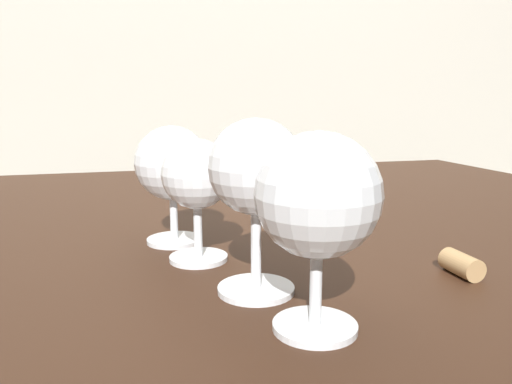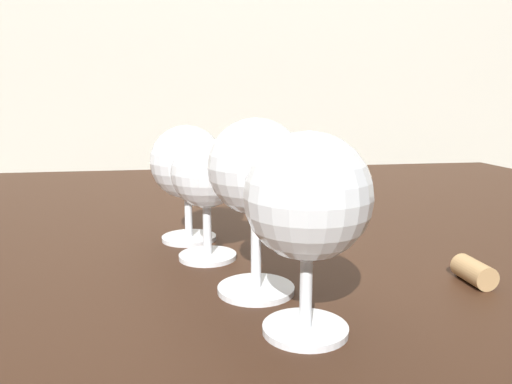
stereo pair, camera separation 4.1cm
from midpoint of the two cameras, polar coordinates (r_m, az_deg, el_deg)
dining_table at (r=0.76m, az=2.06°, el=-8.21°), size 1.23×0.99×0.71m
wine_glass_rose at (r=0.34m, az=3.87°, el=-0.95°), size 0.09×0.09×0.15m
wine_glass_amber at (r=0.41m, az=-2.89°, el=2.39°), size 0.08×0.08×0.15m
wine_glass_empty at (r=0.50m, az=-9.31°, el=1.57°), size 0.07×0.07×0.13m
wine_glass_chardonnay at (r=0.57m, az=-11.86°, el=3.03°), size 0.09×0.09×0.14m
cork at (r=0.50m, az=20.85°, el=-8.00°), size 0.02×0.04×0.02m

